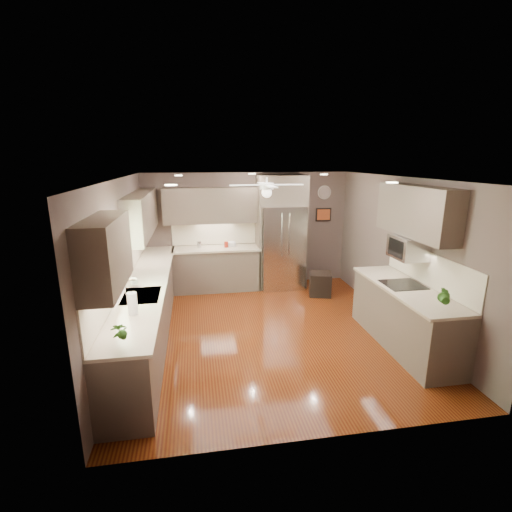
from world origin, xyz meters
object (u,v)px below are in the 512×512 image
object	(u,v)px
refrigerator	(281,234)
stool	(320,284)
bowl	(232,245)
microwave	(408,248)
soap_bottle	(134,281)
paper_towel	(132,304)
potted_plant_right	(445,297)
canister_d	(226,245)
canister_b	(199,245)
potted_plant_left	(119,331)

from	to	relation	value
refrigerator	stool	bearing A→B (deg)	-44.19
bowl	microwave	xyz separation A→B (m)	(2.41, -2.78, 0.52)
soap_bottle	paper_towel	distance (m)	1.06
soap_bottle	potted_plant_right	size ratio (longest dim) A/B	0.56
bowl	paper_towel	size ratio (longest dim) A/B	0.66
canister_d	microwave	distance (m)	3.76
refrigerator	bowl	bearing A→B (deg)	176.14
stool	bowl	bearing A→B (deg)	157.23
potted_plant_right	refrigerator	xyz separation A→B (m)	(-1.21, 3.80, 0.08)
canister_b	canister_d	xyz separation A→B (m)	(0.57, -0.06, -0.01)
canister_b	potted_plant_left	world-z (taller)	potted_plant_left
canister_d	potted_plant_right	bearing A→B (deg)	-57.74
potted_plant_right	stool	size ratio (longest dim) A/B	0.61
canister_d	refrigerator	distance (m)	1.22
canister_b	soap_bottle	xyz separation A→B (m)	(-1.00, -2.35, 0.02)
microwave	stool	xyz separation A→B (m)	(-0.64, 2.04, -1.24)
potted_plant_right	microwave	size ratio (longest dim) A/B	0.60
refrigerator	microwave	bearing A→B (deg)	-63.91
potted_plant_right	bowl	distance (m)	4.50
potted_plant_right	stool	xyz separation A→B (m)	(-0.52, 3.13, -0.87)
bowl	paper_towel	world-z (taller)	paper_towel
potted_plant_left	refrigerator	world-z (taller)	refrigerator
refrigerator	potted_plant_right	bearing A→B (deg)	-72.33
soap_bottle	bowl	bearing A→B (deg)	54.03
soap_bottle	potted_plant_right	distance (m)	4.28
canister_b	paper_towel	distance (m)	3.51
stool	paper_towel	bearing A→B (deg)	-141.49
canister_b	stool	bearing A→B (deg)	-17.00
soap_bottle	potted_plant_right	bearing A→B (deg)	-21.03
canister_d	potted_plant_right	xyz separation A→B (m)	(2.42, -3.83, 0.11)
canister_b	potted_plant_left	xyz separation A→B (m)	(-0.88, -4.19, 0.08)
stool	refrigerator	bearing A→B (deg)	135.81
paper_towel	refrigerator	bearing A→B (deg)	51.51
canister_d	bowl	bearing A→B (deg)	19.67
canister_b	potted_plant_right	xyz separation A→B (m)	(2.99, -3.88, 0.10)
soap_bottle	paper_towel	xyz separation A→B (m)	(0.14, -1.05, 0.05)
paper_towel	canister_d	bearing A→B (deg)	66.82
canister_d	paper_towel	xyz separation A→B (m)	(-1.43, -3.35, 0.08)
bowl	stool	size ratio (longest dim) A/B	0.36
potted_plant_left	microwave	world-z (taller)	microwave
soap_bottle	potted_plant_right	world-z (taller)	potted_plant_right
refrigerator	paper_towel	distance (m)	4.24
potted_plant_left	potted_plant_right	size ratio (longest dim) A/B	0.93
canister_d	potted_plant_right	distance (m)	4.53
canister_b	stool	distance (m)	2.69
canister_b	paper_towel	xyz separation A→B (m)	(-0.86, -3.40, 0.07)
potted_plant_left	bowl	xyz separation A→B (m)	(1.58, 4.18, -0.13)
soap_bottle	microwave	bearing A→B (deg)	-6.13
soap_bottle	stool	size ratio (longest dim) A/B	0.34
canister_d	potted_plant_left	bearing A→B (deg)	-109.36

